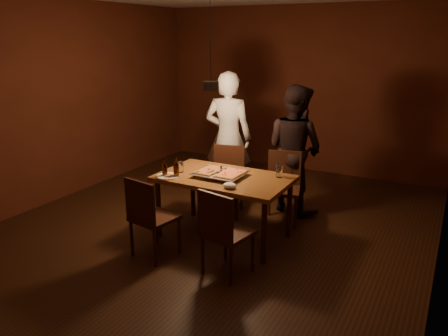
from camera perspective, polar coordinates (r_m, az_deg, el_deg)
The scene contains 19 objects.
room_shell at distance 5.04m, azimuth -1.69°, elevation 6.71°, with size 6.00×6.00×6.00m.
dining_table at distance 5.01m, azimuth 0.00°, elevation -1.90°, with size 1.50×0.90×0.75m.
chair_far_left at distance 5.81m, azimuth 0.45°, elevation -0.67°, with size 0.52×0.52×0.49m.
chair_far_right at distance 5.58m, azimuth 7.76°, elevation -1.57°, with size 0.52×0.52×0.49m.
chair_near_left at distance 4.64m, azimuth -9.86°, elevation -5.56°, with size 0.48×0.48×0.49m.
chair_near_right at distance 4.23m, azimuth -0.22°, elevation -7.56°, with size 0.49×0.49×0.49m.
pizza_tray at distance 4.98m, azimuth -0.51°, elevation -0.83°, with size 0.55×0.45×0.05m, color silver.
pizza_meat at distance 5.02m, azimuth -1.88°, elevation -0.28°, with size 0.23×0.37×0.02m, color maroon.
pizza_cheese at distance 4.90m, azimuth 0.90°, elevation -0.72°, with size 0.24×0.38×0.02m, color gold.
spatula at distance 4.98m, azimuth -0.46°, elevation -0.36°, with size 0.09×0.24×0.04m, color silver, non-canonical shape.
beer_bottle_a at distance 4.99m, azimuth -7.77°, elevation 0.09°, with size 0.06×0.06×0.22m.
beer_bottle_b at distance 4.94m, azimuth -6.28°, elevation 0.09°, with size 0.06×0.06×0.24m.
water_glass_left at distance 5.15m, azimuth -5.75°, elevation 0.15°, with size 0.08×0.08×0.13m, color silver.
water_glass_right at distance 4.98m, azimuth 7.21°, elevation -0.36°, with size 0.07×0.07×0.15m, color silver.
plate_slice at distance 5.01m, azimuth -7.35°, elevation -1.05°, with size 0.26×0.26×0.03m.
napkin at distance 4.59m, azimuth 0.75°, elevation -2.30°, with size 0.15×0.11×0.06m, color white.
diner_white at distance 6.15m, azimuth 0.55°, elevation 4.01°, with size 0.67×0.44×1.84m, color silver.
diner_dark at distance 5.86m, azimuth 9.19°, elevation 2.46°, with size 0.83×0.64×1.70m, color black.
pendant_lamp at distance 4.99m, azimuth -1.73°, elevation 10.79°, with size 0.18×0.18×1.10m.
Camera 1 is at (2.51, -4.28, 2.29)m, focal length 35.00 mm.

